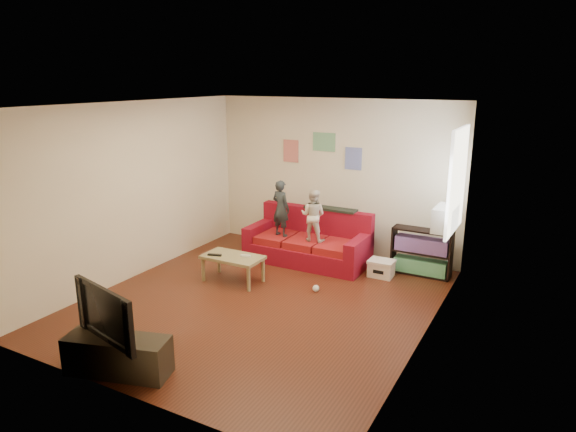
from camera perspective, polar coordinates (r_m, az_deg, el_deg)
The scene contains 17 objects.
room_shell at distance 6.84m, azimuth -3.18°, elevation 0.88°, with size 4.52×5.02×2.72m.
sofa at distance 8.73m, azimuth 2.35°, elevation -3.09°, with size 2.04×0.94×0.90m.
child_a at distance 8.62m, azimuth -0.80°, elevation 0.87°, with size 0.35×0.23×0.96m, color #242B2F.
child_b at distance 8.36m, azimuth 2.80°, elevation 0.08°, with size 0.42×0.33×0.86m, color beige.
coffee_table at distance 7.88m, azimuth -6.15°, elevation -4.83°, with size 0.92×0.50×0.41m.
remote at distance 7.90m, azimuth -8.16°, elevation -4.29°, with size 0.21×0.05×0.02m, color black.
game_controller at distance 7.79m, azimuth -4.74°, elevation -4.45°, with size 0.15×0.04×0.03m, color silver.
bookshelf at distance 8.38m, azimuth 14.60°, elevation -4.16°, with size 0.93×0.28×0.74m.
window at distance 7.53m, azimuth 18.28°, elevation 3.72°, with size 0.04×1.08×1.48m, color white.
ac_unit at distance 7.68m, azimuth 17.06°, elevation -0.27°, with size 0.28×0.55×0.35m, color #B7B2A3.
artwork_left at distance 9.30m, azimuth 0.32°, elevation 7.23°, with size 0.30×0.01×0.40m, color #D87266.
artwork_center at distance 8.99m, azimuth 4.02°, elevation 8.21°, with size 0.42×0.01×0.32m, color #72B27F.
artwork_right at distance 8.81m, azimuth 7.27°, elevation 6.34°, with size 0.30×0.01×0.38m, color #727FCC.
file_box at distance 8.22m, azimuth 10.32°, elevation -5.72°, with size 0.39×0.30×0.27m.
tv_stand at distance 5.87m, azimuth -18.38°, elevation -14.48°, with size 1.11×0.37×0.41m, color #2E261C.
television at distance 5.65m, azimuth -18.81°, elevation -10.01°, with size 1.03×0.14×0.60m, color black.
tissue at distance 7.59m, azimuth 3.12°, elevation -8.04°, with size 0.10×0.10×0.10m, color silver.
Camera 1 is at (3.48, -5.64, 3.04)m, focal length 32.00 mm.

